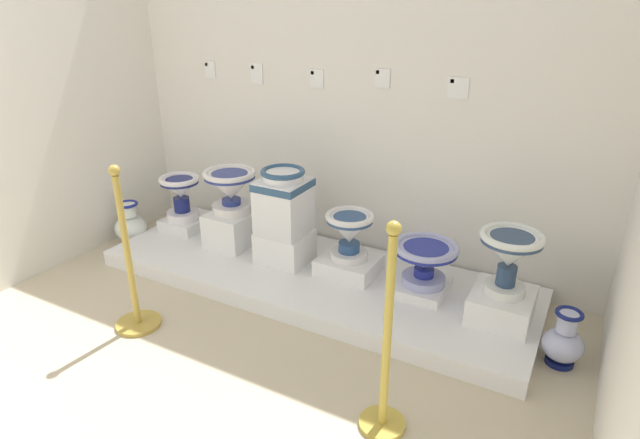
{
  "coord_description": "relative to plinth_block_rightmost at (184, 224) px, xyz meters",
  "views": [
    {
      "loc": [
        3.45,
        -0.5,
        1.89
      ],
      "look_at": [
        1.9,
        2.35,
        0.51
      ],
      "focal_mm": 29.58,
      "sensor_mm": 36.0,
      "label": 1
    }
  ],
  "objects": [
    {
      "name": "plinth_block_broad_patterned",
      "position": [
        2.55,
        -0.09,
        0.04
      ],
      "size": [
        0.35,
        0.39,
        0.17
      ],
      "primitive_type": "cube",
      "color": "white",
      "rests_on": "display_platform"
    },
    {
      "name": "antique_toilet_rightmost",
      "position": [
        0.0,
        0.0,
        0.28
      ],
      "size": [
        0.32,
        0.32,
        0.36
      ],
      "color": "white",
      "rests_on": "plinth_block_rightmost"
    },
    {
      "name": "plinth_block_squat_floral",
      "position": [
        0.52,
        -0.01,
        0.08
      ],
      "size": [
        0.32,
        0.39,
        0.26
      ],
      "primitive_type": "cube",
      "color": "white",
      "rests_on": "display_platform"
    },
    {
      "name": "decorative_vase_corner",
      "position": [
        2.91,
        -0.21,
        -0.02
      ],
      "size": [
        0.22,
        0.22,
        0.34
      ],
      "color": "navy",
      "rests_on": "ground_plane"
    },
    {
      "name": "antique_toilet_leftmost",
      "position": [
        1.51,
        -0.02,
        0.28
      ],
      "size": [
        0.33,
        0.33,
        0.33
      ],
      "color": "white",
      "rests_on": "plinth_block_leftmost"
    },
    {
      "name": "plinth_block_tall_cobalt",
      "position": [
        2.04,
        -0.01,
        -0.02
      ],
      "size": [
        0.3,
        0.35,
        0.06
      ],
      "primitive_type": "cube",
      "color": "white",
      "rests_on": "display_platform"
    },
    {
      "name": "info_placard_first",
      "position": [
        0.04,
        0.44,
        1.19
      ],
      "size": [
        0.1,
        0.01,
        0.13
      ],
      "color": "white"
    },
    {
      "name": "plinth_block_leftmost",
      "position": [
        1.51,
        -0.02,
        0.01
      ],
      "size": [
        0.39,
        0.34,
        0.11
      ],
      "primitive_type": "cube",
      "color": "white",
      "rests_on": "display_platform"
    },
    {
      "name": "ground_plane",
      "position": [
        1.27,
        -1.6,
        -0.17
      ],
      "size": [
        5.68,
        5.68,
        0.02
      ],
      "primitive_type": "cube",
      "color": "beige"
    },
    {
      "name": "info_placard_fourth",
      "position": [
        1.51,
        0.44,
        1.22
      ],
      "size": [
        0.11,
        0.01,
        0.13
      ],
      "color": "white"
    },
    {
      "name": "plinth_block_pale_glazed",
      "position": [
        1.03,
        -0.07,
        0.07
      ],
      "size": [
        0.35,
        0.32,
        0.23
      ],
      "primitive_type": "cube",
      "color": "white",
      "rests_on": "display_platform"
    },
    {
      "name": "info_placard_second",
      "position": [
        0.49,
        0.44,
        1.18
      ],
      "size": [
        0.11,
        0.01,
        0.15
      ],
      "color": "white"
    },
    {
      "name": "plinth_block_rightmost",
      "position": [
        0.0,
        0.0,
        0.0
      ],
      "size": [
        0.32,
        0.28,
        0.09
      ],
      "primitive_type": "cube",
      "color": "white",
      "rests_on": "display_platform"
    },
    {
      "name": "display_platform",
      "position": [
        1.27,
        -0.1,
        -0.1
      ],
      "size": [
        3.04,
        1.03,
        0.11
      ],
      "primitive_type": "cube",
      "color": "white",
      "rests_on": "ground_plane"
    },
    {
      "name": "antique_toilet_broad_patterned",
      "position": [
        2.55,
        -0.09,
        0.39
      ],
      "size": [
        0.36,
        0.36,
        0.39
      ],
      "color": "white",
      "rests_on": "plinth_block_broad_patterned"
    },
    {
      "name": "info_placard_fifth",
      "position": [
        2.03,
        0.44,
        1.19
      ],
      "size": [
        0.13,
        0.01,
        0.13
      ],
      "color": "white"
    },
    {
      "name": "decorative_vase_spare",
      "position": [
        -0.37,
        -0.23,
        -0.0
      ],
      "size": [
        0.25,
        0.25,
        0.36
      ],
      "color": "navy",
      "rests_on": "ground_plane"
    },
    {
      "name": "antique_toilet_pale_glazed",
      "position": [
        1.03,
        -0.07,
        0.43
      ],
      "size": [
        0.32,
        0.34,
        0.47
      ],
      "color": "white",
      "rests_on": "plinth_block_pale_glazed"
    },
    {
      "name": "info_placard_third",
      "position": [
        1.01,
        0.44,
        1.18
      ],
      "size": [
        0.11,
        0.01,
        0.13
      ],
      "color": "white"
    },
    {
      "name": "stanchion_post_near_right",
      "position": [
        2.22,
        -1.11,
        0.2
      ],
      "size": [
        0.22,
        0.22,
        1.06
      ],
      "color": "gold",
      "rests_on": "ground_plane"
    },
    {
      "name": "wall_back",
      "position": [
        1.27,
        0.47,
        1.28
      ],
      "size": [
        3.88,
        0.06,
        2.87
      ],
      "primitive_type": "cube",
      "color": "white",
      "rests_on": "ground_plane"
    },
    {
      "name": "antique_toilet_tall_cobalt",
      "position": [
        2.04,
        -0.01,
        0.2
      ],
      "size": [
        0.41,
        0.41,
        0.28
      ],
      "color": "#A2A7D7",
      "rests_on": "plinth_block_tall_cobalt"
    },
    {
      "name": "stanchion_post_near_left",
      "position": [
        0.57,
        -1.06,
        0.13
      ],
      "size": [
        0.27,
        0.27,
        1.04
      ],
      "color": "#B6973D",
      "rests_on": "ground_plane"
    },
    {
      "name": "antique_toilet_squat_floral",
      "position": [
        0.52,
        -0.01,
        0.42
      ],
      "size": [
        0.4,
        0.4,
        0.33
      ],
      "color": "white",
      "rests_on": "plinth_block_squat_floral"
    }
  ]
}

